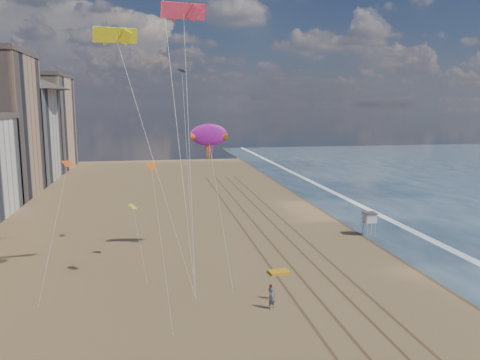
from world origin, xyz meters
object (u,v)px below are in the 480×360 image
kite_flyer_a (272,298)px  kite_flyer_b (271,292)px  grounded_kite (279,272)px  show_kite (209,135)px  lifeguard_stand (369,218)px

kite_flyer_a → kite_flyer_b: kite_flyer_a is taller
grounded_kite → show_kite: show_kite is taller
lifeguard_stand → kite_flyer_a: 28.81m
grounded_kite → kite_flyer_b: size_ratio=1.48×
lifeguard_stand → kite_flyer_b: bearing=-135.1°
grounded_kite → kite_flyer_a: size_ratio=1.14×
lifeguard_stand → grounded_kite: size_ratio=1.49×
grounded_kite → kite_flyer_a: kite_flyer_a is taller
lifeguard_stand → kite_flyer_a: size_ratio=1.70×
grounded_kite → kite_flyer_b: (-2.57, -6.65, 0.63)m
show_kite → kite_flyer_a: size_ratio=9.88×
show_kite → kite_flyer_b: bearing=-75.2°
lifeguard_stand → kite_flyer_a: bearing=-132.8°
kite_flyer_b → show_kite: bearing=133.4°
grounded_kite → kite_flyer_b: bearing=-117.7°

